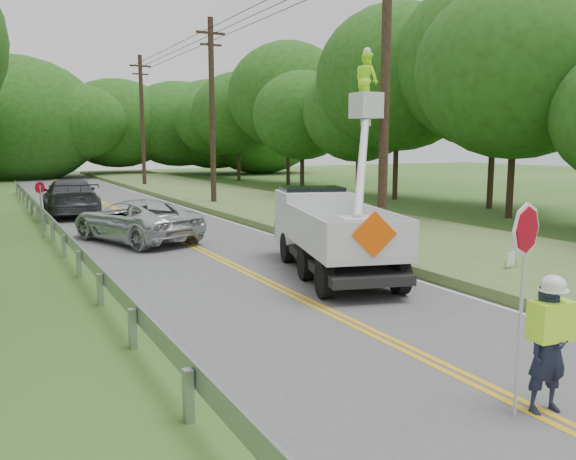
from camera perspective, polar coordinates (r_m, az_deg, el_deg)
name	(u,v)px	position (r m, az deg, el deg)	size (l,w,h in m)	color
ground	(482,387)	(9.12, 18.67, -14.49)	(140.00, 140.00, 0.00)	#2B551B
road	(183,241)	(20.92, -10.38, -1.12)	(7.20, 96.00, 0.03)	#505053
guardrail	(59,231)	(20.89, -21.75, -0.10)	(0.18, 48.00, 0.77)	#93949B
utility_poles	(270,101)	(25.36, -1.80, 12.64)	(1.60, 43.30, 10.00)	black
tall_grass_verge	(348,224)	(23.99, 5.97, 0.56)	(7.00, 96.00, 0.30)	#49632C
treeline_right	(372,92)	(37.76, 8.29, 13.33)	(12.42, 53.94, 12.31)	#332319
treeline_horizon	(45,122)	(62.20, -22.93, 9.84)	(57.37, 14.75, 12.49)	#224411
flagger	(549,339)	(8.27, 24.38, -9.79)	(1.11, 0.49, 2.77)	#191E33
bucket_truck	(330,216)	(16.32, 4.13, 1.39)	(4.53, 6.51, 6.19)	black
suv_silver	(135,220)	(21.22, -14.87, 0.95)	(2.49, 5.39, 1.50)	silver
suv_darkgrey	(70,197)	(29.81, -20.73, 3.06)	(2.43, 5.99, 1.74)	#393B40
stop_sign_permanent	(41,202)	(22.90, -23.27, 2.56)	(0.37, 0.29, 2.11)	#93949B
yard_sign	(511,260)	(15.93, 21.21, -2.76)	(0.48, 0.21, 0.72)	white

